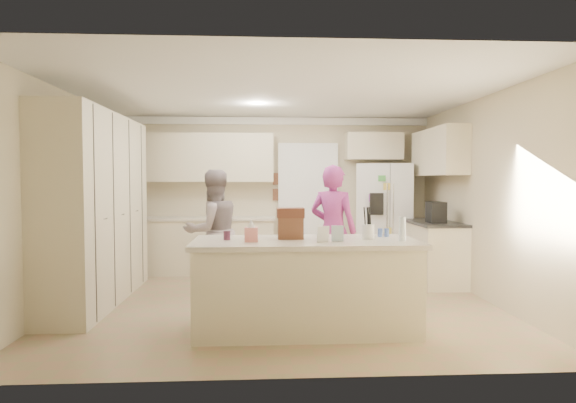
{
  "coord_description": "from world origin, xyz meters",
  "views": [
    {
      "loc": [
        -0.25,
        -5.94,
        1.54
      ],
      "look_at": [
        0.1,
        0.35,
        1.25
      ],
      "focal_mm": 30.0,
      "sensor_mm": 36.0,
      "label": 1
    }
  ],
  "objects": [
    {
      "name": "right_upper_cab",
      "position": [
        2.43,
        1.2,
        1.95
      ],
      "size": [
        0.35,
        1.5,
        0.7
      ],
      "primitive_type": "cube",
      "color": "beige",
      "rests_on": "wall_right"
    },
    {
      "name": "teen_boy",
      "position": [
        -0.91,
        0.58,
        0.84
      ],
      "size": [
        1.02,
        0.96,
        1.67
      ],
      "primitive_type": "imported",
      "rotation": [
        0.0,
        0.0,
        3.67
      ],
      "color": "gray",
      "rests_on": "floor"
    },
    {
      "name": "tissue_plume",
      "position": [
        -0.35,
        -1.2,
        1.1
      ],
      "size": [
        0.08,
        0.08,
        0.08
      ],
      "primitive_type": "cone",
      "color": "white",
      "rests_on": "tissue_box"
    },
    {
      "name": "floor",
      "position": [
        0.0,
        0.0,
        -0.01
      ],
      "size": [
        5.2,
        4.6,
        0.02
      ],
      "primitive_type": "cube",
      "color": "#957457",
      "rests_on": "ground"
    },
    {
      "name": "tissue_box",
      "position": [
        -0.35,
        -1.2,
        1.0
      ],
      "size": [
        0.13,
        0.13,
        0.14
      ],
      "primitive_type": "cube",
      "color": "#EA827C",
      "rests_on": "island_top"
    },
    {
      "name": "fridge_seam",
      "position": [
        1.81,
        1.63,
        0.9
      ],
      "size": [
        0.02,
        0.02,
        1.78
      ],
      "primitive_type": "cube",
      "color": "gray",
      "rests_on": "refrigerator"
    },
    {
      "name": "over_fridge_cab",
      "position": [
        1.65,
        2.12,
        2.1
      ],
      "size": [
        0.95,
        0.35,
        0.45
      ],
      "primitive_type": "cube",
      "color": "beige",
      "rests_on": "wall_back"
    },
    {
      "name": "wall_front",
      "position": [
        0.0,
        -2.31,
        1.3
      ],
      "size": [
        5.2,
        0.02,
        2.6
      ],
      "primitive_type": "cube",
      "color": "beige",
      "rests_on": "ground"
    },
    {
      "name": "dollhouse_roof",
      "position": [
        0.05,
        -1.0,
        1.2
      ],
      "size": [
        0.28,
        0.2,
        0.1
      ],
      "primitive_type": "cube",
      "color": "#592D1E",
      "rests_on": "dollhouse_body"
    },
    {
      "name": "wall_back",
      "position": [
        0.0,
        2.31,
        1.3
      ],
      "size": [
        5.2,
        0.02,
        2.6
      ],
      "primitive_type": "cube",
      "color": "beige",
      "rests_on": "ground"
    },
    {
      "name": "back_upper_cab",
      "position": [
        -1.15,
        2.12,
        1.9
      ],
      "size": [
        2.2,
        0.35,
        0.8
      ],
      "primitive_type": "cube",
      "color": "beige",
      "rests_on": "wall_back"
    },
    {
      "name": "greeting_card_a",
      "position": [
        0.35,
        -1.3,
        1.01
      ],
      "size": [
        0.12,
        0.06,
        0.16
      ],
      "primitive_type": "cube",
      "rotation": [
        0.15,
        0.0,
        0.2
      ],
      "color": "white",
      "rests_on": "island_top"
    },
    {
      "name": "dollhouse_body",
      "position": [
        0.05,
        -1.0,
        1.04
      ],
      "size": [
        0.26,
        0.18,
        0.22
      ],
      "primitive_type": "cube",
      "color": "brown",
      "rests_on": "island_top"
    },
    {
      "name": "wall_left",
      "position": [
        -2.61,
        0.0,
        1.3
      ],
      "size": [
        0.02,
        4.6,
        2.6
      ],
      "primitive_type": "cube",
      "color": "beige",
      "rests_on": "ground"
    },
    {
      "name": "utensil_crock",
      "position": [
        0.85,
        -1.05,
        1.0
      ],
      "size": [
        0.13,
        0.13,
        0.15
      ],
      "primitive_type": "cylinder",
      "color": "white",
      "rests_on": "island_top"
    },
    {
      "name": "shaker_salt",
      "position": [
        1.02,
        -0.88,
        0.97
      ],
      "size": [
        0.05,
        0.05,
        0.09
      ],
      "primitive_type": "cylinder",
      "color": "#4562B2",
      "rests_on": "island_top"
    },
    {
      "name": "crown_back",
      "position": [
        0.0,
        2.26,
        2.53
      ],
      "size": [
        5.2,
        0.08,
        0.12
      ],
      "primitive_type": "cube",
      "color": "white",
      "rests_on": "wall_back"
    },
    {
      "name": "right_base_cab",
      "position": [
        2.3,
        1.0,
        0.44
      ],
      "size": [
        0.6,
        1.2,
        0.88
      ],
      "primitive_type": "cube",
      "color": "beige",
      "rests_on": "floor"
    },
    {
      "name": "coffee_maker",
      "position": [
        2.25,
        0.8,
        1.07
      ],
      "size": [
        0.22,
        0.28,
        0.3
      ],
      "primitive_type": "cube",
      "color": "black",
      "rests_on": "right_countertop"
    },
    {
      "name": "shaker_pepper",
      "position": [
        1.09,
        -0.88,
        0.97
      ],
      "size": [
        0.05,
        0.05,
        0.09
      ],
      "primitive_type": "cylinder",
      "color": "#4562B2",
      "rests_on": "island_top"
    },
    {
      "name": "back_base_cab",
      "position": [
        -1.15,
        2.0,
        0.44
      ],
      "size": [
        2.2,
        0.6,
        0.88
      ],
      "primitive_type": "cube",
      "color": "beige",
      "rests_on": "floor"
    },
    {
      "name": "doorway_casing",
      "position": [
        0.55,
        2.24,
        1.05
      ],
      "size": [
        1.02,
        0.03,
        2.22
      ],
      "primitive_type": "cube",
      "color": "white",
      "rests_on": "floor"
    },
    {
      "name": "fridge_handle_r",
      "position": [
        1.86,
        1.62,
        1.05
      ],
      "size": [
        0.02,
        0.02,
        0.85
      ],
      "primitive_type": "cylinder",
      "color": "silver",
      "rests_on": "refrigerator"
    },
    {
      "name": "wall_frame_upper",
      "position": [
        0.02,
        2.27,
        1.55
      ],
      "size": [
        0.15,
        0.02,
        0.2
      ],
      "primitive_type": "cube",
      "color": "brown",
      "rests_on": "wall_back"
    },
    {
      "name": "fridge_dispenser",
      "position": [
        1.59,
        1.62,
        1.15
      ],
      "size": [
        0.22,
        0.03,
        0.35
      ],
      "primitive_type": "cube",
      "color": "black",
      "rests_on": "refrigerator"
    },
    {
      "name": "wall_frame_lower",
      "position": [
        0.02,
        2.27,
        1.28
      ],
      "size": [
        0.15,
        0.02,
        0.2
      ],
      "primitive_type": "cube",
      "color": "brown",
      "rests_on": "wall_back"
    },
    {
      "name": "doorway_opening",
      "position": [
        0.55,
        2.28,
        1.05
      ],
      "size": [
        0.9,
        0.06,
        2.1
      ],
      "primitive_type": "cube",
      "color": "black",
      "rests_on": "floor"
    },
    {
      "name": "water_bottle",
      "position": [
        1.15,
        -1.25,
        1.04
      ],
      "size": [
        0.07,
        0.07,
        0.24
      ],
      "primitive_type": "cylinder",
      "color": "silver",
      "rests_on": "island_top"
    },
    {
      "name": "refrigerator",
      "position": [
        1.81,
        1.99,
        0.9
      ],
      "size": [
        1.04,
        0.89,
        1.8
      ],
      "primitive_type": "cube",
      "rotation": [
        0.0,
        0.0,
        -0.24
      ],
      "color": "white",
      "rests_on": "floor"
    },
    {
      "name": "greeting_card_b",
      "position": [
        0.5,
        -1.25,
        1.01
      ],
      "size": [
        0.12,
        0.05,
        0.16
      ],
      "primitive_type": "cube",
      "rotation": [
        0.15,
        0.0,
        -0.1
      ],
      "color": "silver",
      "rests_on": "island_top"
    },
    {
      "name": "jam_jar",
      "position": [
        -0.6,
        -1.05,
        0.97
      ],
      "size": [
        0.07,
        0.07,
        0.09
      ],
      "primitive_type": "cylinder",
      "color": "#59263F",
      "rests_on": "island_top"
    },
    {
      "name": "wall_right",
      "position": [
        2.61,
        0.0,
        1.3
      ],
      "size": [
        0.02,
        4.6,
        2.6
      ],
      "primitive_type": "cube",
      "color": "beige",
      "rests_on": "ground"
    },
    {
      "name": "back_countertop",
      "position": [
        -1.15,
        1.99,
        0.9
      ],
      "size": [
        2.24,
        0.63,
        0.04
      ],
      "primitive_type": "cube",
      "color": "beige",
      "rests_on": "back_base_cab"
    },
    {
      "name": "island_top",
      "position": [
        0.2,
        -1.1,
        0.9
      ],
      "size": [
        2.28,
        0.96,
        0.05
      ],
      "primitive_type": "cube",
      "color": "beige",
      "rests_on": "island_base"
    },
    {
      "name": "fridge_magnets",
      "position": [
        1.81,
        1.62,
        0.9
      ],
      "size": [
        0.76,
        0.02,
        1.44
      ],
      "primitive_type": null,
      "color": "tan",
      "rests_on": "refrigerator"
    },
    {
      "name": "right_countertop",
      "position": [
        2.29,
        1.0,
        0.9
      ],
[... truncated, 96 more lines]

